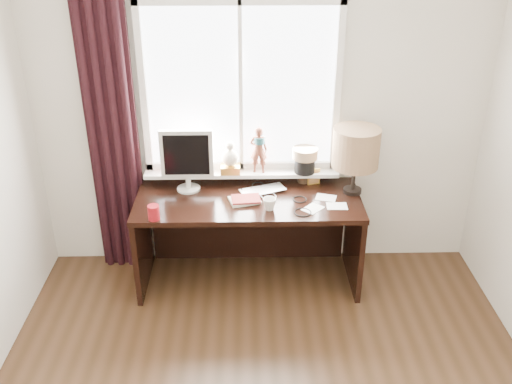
{
  "coord_description": "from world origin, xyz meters",
  "views": [
    {
      "loc": [
        -0.12,
        -2.16,
        2.76
      ],
      "look_at": [
        -0.05,
        1.25,
        1.0
      ],
      "focal_mm": 40.0,
      "sensor_mm": 36.0,
      "label": 1
    }
  ],
  "objects_px": {
    "monitor": "(187,157)",
    "desk": "(248,220)",
    "table_lamp": "(356,149)",
    "mug": "(270,204)",
    "laptop": "(263,191)",
    "red_cup": "(154,213)"
  },
  "relations": [
    {
      "from": "monitor",
      "to": "desk",
      "type": "bearing_deg",
      "value": -7.33
    },
    {
      "from": "desk",
      "to": "table_lamp",
      "type": "height_order",
      "value": "table_lamp"
    },
    {
      "from": "mug",
      "to": "desk",
      "type": "distance_m",
      "value": 0.43
    },
    {
      "from": "laptop",
      "to": "mug",
      "type": "distance_m",
      "value": 0.28
    },
    {
      "from": "laptop",
      "to": "desk",
      "type": "relative_size",
      "value": 0.2
    },
    {
      "from": "desk",
      "to": "red_cup",
      "type": "bearing_deg",
      "value": -149.19
    },
    {
      "from": "mug",
      "to": "desk",
      "type": "height_order",
      "value": "mug"
    },
    {
      "from": "laptop",
      "to": "desk",
      "type": "distance_m",
      "value": 0.28
    },
    {
      "from": "desk",
      "to": "laptop",
      "type": "bearing_deg",
      "value": 1.39
    },
    {
      "from": "mug",
      "to": "desk",
      "type": "bearing_deg",
      "value": 119.28
    },
    {
      "from": "table_lamp",
      "to": "mug",
      "type": "bearing_deg",
      "value": -158.18
    },
    {
      "from": "laptop",
      "to": "table_lamp",
      "type": "bearing_deg",
      "value": -21.71
    },
    {
      "from": "laptop",
      "to": "mug",
      "type": "bearing_deg",
      "value": -102.42
    },
    {
      "from": "red_cup",
      "to": "desk",
      "type": "relative_size",
      "value": 0.06
    },
    {
      "from": "mug",
      "to": "monitor",
      "type": "distance_m",
      "value": 0.73
    },
    {
      "from": "mug",
      "to": "table_lamp",
      "type": "xyz_separation_m",
      "value": [
        0.65,
        0.26,
        0.32
      ]
    },
    {
      "from": "mug",
      "to": "table_lamp",
      "type": "height_order",
      "value": "table_lamp"
    },
    {
      "from": "laptop",
      "to": "monitor",
      "type": "distance_m",
      "value": 0.63
    },
    {
      "from": "mug",
      "to": "red_cup",
      "type": "relative_size",
      "value": 0.89
    },
    {
      "from": "red_cup",
      "to": "table_lamp",
      "type": "height_order",
      "value": "table_lamp"
    },
    {
      "from": "desk",
      "to": "table_lamp",
      "type": "relative_size",
      "value": 3.27
    },
    {
      "from": "laptop",
      "to": "monitor",
      "type": "relative_size",
      "value": 0.71
    }
  ]
}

